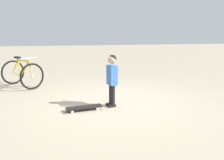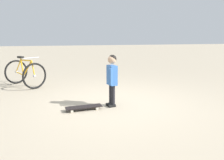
% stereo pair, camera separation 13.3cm
% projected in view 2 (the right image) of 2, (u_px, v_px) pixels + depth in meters
% --- Properties ---
extents(ground_plane, '(50.00, 50.00, 0.00)m').
position_uv_depth(ground_plane, '(115.00, 104.00, 4.87)').
color(ground_plane, tan).
extents(child_person, '(0.40, 0.22, 1.06)m').
position_uv_depth(child_person, '(112.00, 75.00, 4.59)').
color(child_person, black).
rests_on(child_person, ground).
extents(skateboard, '(0.28, 0.73, 0.07)m').
position_uv_depth(skateboard, '(84.00, 107.00, 4.46)').
color(skateboard, black).
rests_on(skateboard, ground).
extents(bicycle_mid, '(1.28, 1.21, 0.85)m').
position_uv_depth(bicycle_mid, '(25.00, 73.00, 6.44)').
color(bicycle_mid, black).
rests_on(bicycle_mid, ground).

